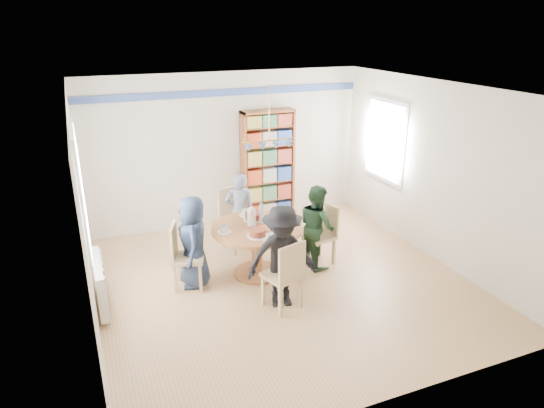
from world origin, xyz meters
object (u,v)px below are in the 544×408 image
chair_right (323,231)px  chair_near (286,273)px  dining_table (257,239)px  person_near (282,257)px  chair_far (234,216)px  person_far (240,212)px  radiator (100,283)px  bookshelf (268,167)px  person_left (193,242)px  person_right (317,226)px  chair_left (183,253)px

chair_right → chair_near: chair_near is taller
dining_table → person_near: 0.90m
chair_near → person_near: person_near is taller
chair_far → person_far: person_far is taller
chair_far → person_far: (0.06, -0.09, 0.09)m
radiator → bookshelf: (3.12, 2.04, 0.65)m
chair_right → person_far: bearing=138.6°
person_left → person_right: 1.85m
chair_right → bookshelf: size_ratio=0.45×
chair_near → dining_table: bearing=90.8°
chair_left → chair_right: chair_left is taller
person_far → person_right: bearing=150.9°
chair_left → person_left: bearing=3.4°
chair_left → person_left: person_left is taller
dining_table → person_right: bearing=-2.9°
dining_table → person_near: size_ratio=0.95×
chair_right → person_right: size_ratio=0.73×
dining_table → chair_far: (-0.02, 0.98, -0.00)m
person_right → person_far: (-0.89, 0.94, 0.01)m
person_far → person_near: (-0.04, -1.78, 0.04)m
person_left → person_near: bearing=54.6°
chair_near → person_right: bearing=46.3°
chair_near → bookshelf: 3.16m
dining_table → chair_right: size_ratio=1.41×
chair_right → bookshelf: 2.04m
radiator → chair_near: bearing=-23.3°
radiator → person_right: bearing=0.4°
person_right → person_far: person_far is taller
person_far → bookshelf: bookshelf is taller
person_left → bookshelf: size_ratio=0.65×
dining_table → radiator: bearing=-178.2°
dining_table → person_far: (0.05, 0.89, 0.09)m
chair_near → bookshelf: (0.94, 2.98, 0.47)m
dining_table → person_near: (0.01, -0.89, 0.13)m
radiator → chair_near: chair_near is taller
radiator → person_right: 3.11m
chair_left → person_right: size_ratio=0.74×
radiator → chair_right: size_ratio=1.08×
person_far → bookshelf: size_ratio=0.64×
chair_right → radiator: bearing=-178.9°
person_left → person_far: 1.28m
chair_near → bookshelf: bookshelf is taller
person_near → person_left: bearing=144.7°
radiator → chair_left: 1.12m
chair_near → person_left: person_left is taller
chair_right → chair_near: (-1.05, -1.00, 0.02)m
radiator → dining_table: dining_table is taller
chair_far → person_right: size_ratio=0.80×
radiator → person_near: size_ratio=0.73×
radiator → chair_near: 2.38m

